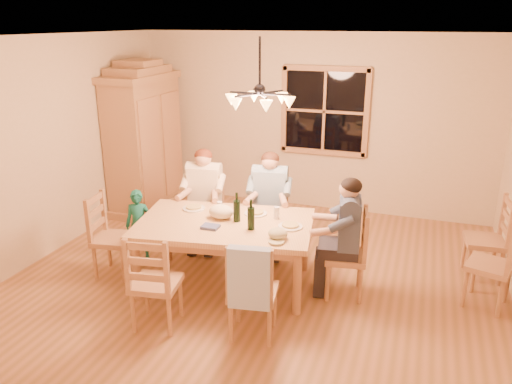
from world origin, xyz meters
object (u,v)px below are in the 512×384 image
at_px(adult_woman, 204,187).
at_px(dining_table, 225,230).
at_px(chair_end_right, 344,269).
at_px(chair_near_right, 253,306).
at_px(chandelier, 260,99).
at_px(child, 139,225).
at_px(chair_far_left, 205,226).
at_px(wine_bottle_b, 251,214).
at_px(chair_near_left, 157,297).
at_px(chair_end_left, 115,251).
at_px(adult_plaid_man, 270,191).
at_px(armoire, 144,143).
at_px(chair_spare_front, 488,279).
at_px(wine_bottle_a, 237,207).
at_px(chair_far_right, 269,230).
at_px(chair_spare_back, 483,253).
at_px(adult_slate_man, 347,223).

bearing_deg(adult_woman, dining_table, 117.90).
bearing_deg(chair_end_right, dining_table, 90.00).
relative_size(chair_near_right, adult_woman, 1.13).
bearing_deg(chandelier, child, -177.75).
bearing_deg(dining_table, chair_far_left, 127.27).
bearing_deg(chandelier, wine_bottle_b, -84.55).
xyz_separation_m(chair_near_left, child, (-0.92, 1.20, 0.15)).
relative_size(chair_end_left, adult_plaid_man, 1.13).
height_order(chair_near_left, chair_end_left, same).
relative_size(armoire, chair_end_right, 2.32).
height_order(chair_far_left, chair_end_left, same).
bearing_deg(chair_spare_front, adult_woman, 101.54).
xyz_separation_m(wine_bottle_a, chair_spare_front, (2.63, 0.42, -0.62)).
relative_size(chair_near_right, chair_end_right, 1.00).
distance_m(chair_far_left, chair_far_right, 0.85).
relative_size(dining_table, chair_end_left, 2.09).
distance_m(chair_end_right, child, 2.56).
distance_m(chair_near_left, chair_spare_back, 3.72).
bearing_deg(adult_plaid_man, chair_near_right, 93.37).
distance_m(chair_far_right, wine_bottle_a, 1.09).
relative_size(chair_end_right, wine_bottle_a, 3.00).
height_order(chair_far_right, chair_spare_back, same).
relative_size(chair_near_right, wine_bottle_a, 3.00).
relative_size(armoire, wine_bottle_b, 6.97).
relative_size(adult_plaid_man, wine_bottle_a, 2.65).
bearing_deg(chandelier, wine_bottle_a, -128.55).
bearing_deg(dining_table, adult_woman, 127.27).
relative_size(armoire, chair_end_left, 2.32).
height_order(chair_near_right, wine_bottle_b, wine_bottle_b).
height_order(chair_end_left, wine_bottle_b, wine_bottle_b).
relative_size(dining_table, chair_end_right, 2.09).
height_order(chair_near_right, chair_end_right, same).
bearing_deg(chair_spare_front, chair_near_left, 132.27).
xyz_separation_m(wine_bottle_a, chair_spare_back, (2.63, 1.07, -0.62)).
bearing_deg(chair_near_left, chair_spare_back, 24.87).
bearing_deg(chair_near_right, chair_near_left, 180.00).
bearing_deg(armoire, chandelier, -33.46).
xyz_separation_m(chair_near_left, adult_plaid_man, (0.54, 1.91, 0.54)).
bearing_deg(dining_table, adult_slate_man, 9.37).
height_order(dining_table, chair_far_right, chair_far_right).
bearing_deg(dining_table, adult_plaid_man, 76.99).
bearing_deg(chair_end_right, chair_spare_back, -67.12).
bearing_deg(wine_bottle_a, chair_spare_front, 9.11).
relative_size(chandelier, chair_end_right, 0.78).
xyz_separation_m(chair_end_left, wine_bottle_b, (1.65, 0.12, 0.62)).
bearing_deg(chair_end_right, adult_plaid_man, 46.64).
height_order(wine_bottle_b, chair_spare_back, wine_bottle_b).
bearing_deg(chair_near_left, adult_slate_man, 26.57).
xyz_separation_m(wine_bottle_b, chair_spare_back, (2.41, 1.22, -0.62)).
xyz_separation_m(chair_far_left, wine_bottle_b, (0.96, -0.90, 0.62)).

